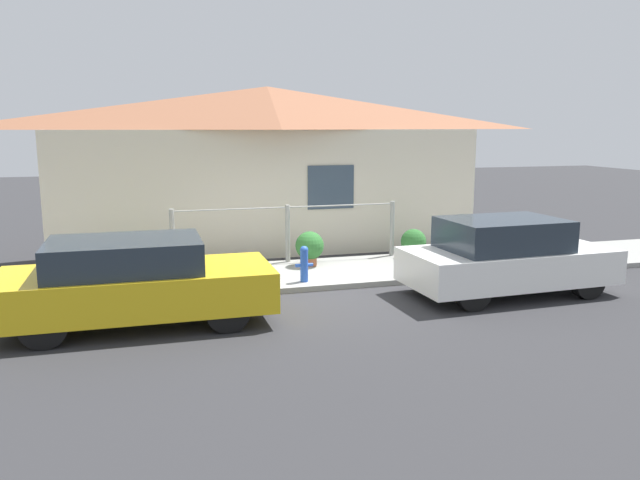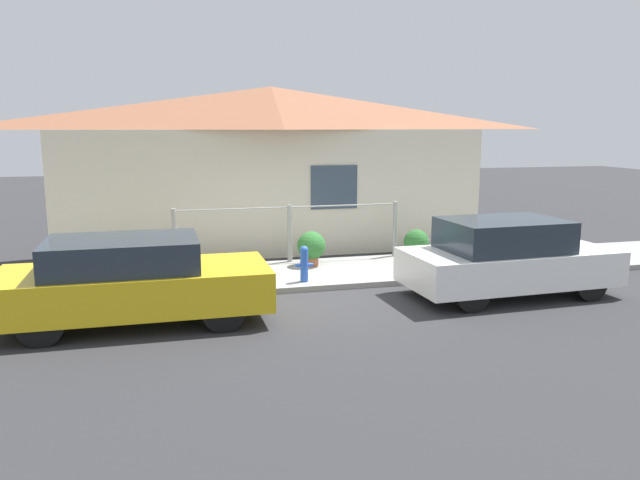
# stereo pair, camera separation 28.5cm
# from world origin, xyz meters

# --- Properties ---
(ground_plane) EXTENTS (60.00, 60.00, 0.00)m
(ground_plane) POSITION_xyz_m (0.00, 0.00, 0.00)
(ground_plane) COLOR #2D2D30
(sidewalk) EXTENTS (24.00, 2.32, 0.11)m
(sidewalk) POSITION_xyz_m (0.00, 1.16, 0.05)
(sidewalk) COLOR gray
(sidewalk) RESTS_ON ground_plane
(house) EXTENTS (10.28, 2.23, 3.90)m
(house) POSITION_xyz_m (0.00, 4.04, 3.14)
(house) COLOR beige
(house) RESTS_ON ground_plane
(fence) EXTENTS (4.90, 0.10, 1.23)m
(fence) POSITION_xyz_m (0.00, 2.17, 0.78)
(fence) COLOR #999993
(fence) RESTS_ON sidewalk
(car_left) EXTENTS (4.03, 1.71, 1.33)m
(car_left) POSITION_xyz_m (-3.12, -1.09, 0.68)
(car_left) COLOR gold
(car_left) RESTS_ON ground_plane
(car_right) EXTENTS (3.78, 1.81, 1.37)m
(car_right) POSITION_xyz_m (3.24, -1.09, 0.68)
(car_right) COLOR white
(car_right) RESTS_ON ground_plane
(fire_hydrant) EXTENTS (0.34, 0.15, 0.68)m
(fire_hydrant) POSITION_xyz_m (-0.10, 0.38, 0.46)
(fire_hydrant) COLOR blue
(fire_hydrant) RESTS_ON sidewalk
(potted_plant_near_hydrant) EXTENTS (0.59, 0.59, 0.72)m
(potted_plant_near_hydrant) POSITION_xyz_m (0.35, 1.67, 0.51)
(potted_plant_near_hydrant) COLOR #9E5638
(potted_plant_near_hydrant) RESTS_ON sidewalk
(potted_plant_by_fence) EXTENTS (0.46, 0.46, 0.59)m
(potted_plant_by_fence) POSITION_xyz_m (-3.42, 1.87, 0.44)
(potted_plant_by_fence) COLOR brown
(potted_plant_by_fence) RESTS_ON sidewalk
(potted_plant_corner) EXTENTS (0.56, 0.56, 0.65)m
(potted_plant_corner) POSITION_xyz_m (2.76, 1.79, 0.45)
(potted_plant_corner) COLOR slate
(potted_plant_corner) RESTS_ON sidewalk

